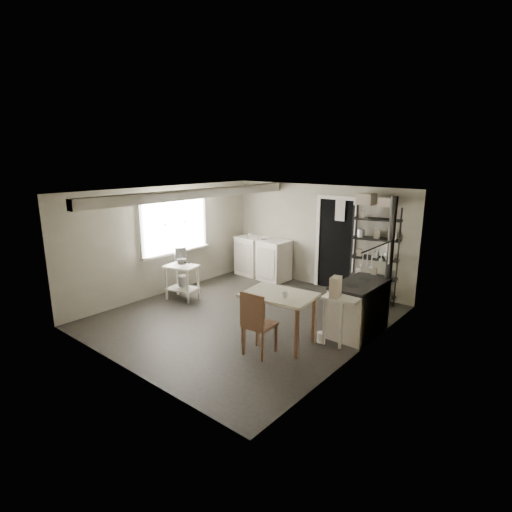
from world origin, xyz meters
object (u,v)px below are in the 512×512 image
Objects in this scene: stockpot at (180,253)px; shelf_rack at (375,256)px; base_cabinets at (263,259)px; work_table at (279,320)px; prep_table at (182,281)px; stove at (359,308)px; flour_sack at (367,293)px; chair at (260,323)px.

shelf_rack is at bearing 35.85° from stockpot.
base_cabinets is 0.75× the size of shelf_rack.
stockpot reaches higher than work_table.
stove reaches higher than prep_table.
base_cabinets is 3.60m from stove.
flour_sack is (3.09, 2.16, -0.16)m from prep_table.
prep_table is 0.49× the size of base_cabinets.
stockpot is 3.07m from chair.
chair is (2.89, -0.92, -0.45)m from stockpot.
shelf_rack is 1.78m from stove.
base_cabinets is (0.28, 2.31, 0.06)m from prep_table.
flour_sack is at bearing -0.41° from base_cabinets.
stockpot is at bearing -168.26° from stove.
chair is (-0.00, -0.47, 0.10)m from work_table.
stockpot is 0.25× the size of stove.
prep_table is 0.72× the size of chair.
work_table reaches higher than flour_sack.
chair is (-0.80, -1.62, 0.05)m from stove.
shelf_rack is (2.81, 0.13, 0.49)m from base_cabinets.
shelf_rack is 1.75× the size of stove.
work_table is at bearing -44.54° from base_cabinets.
stove is at bearing 12.69° from prep_table.
shelf_rack is 1.96× the size of chair.
prep_table is 3.97m from shelf_rack.
shelf_rack reaches higher than base_cabinets.
stockpot reaches higher than flour_sack.
stockpot is 3.99m from shelf_rack.
stove is at bearing -88.71° from shelf_rack.
stockpot is 0.25× the size of work_table.
base_cabinets is at bearing 156.21° from stove.
base_cabinets is 1.35× the size of work_table.
prep_table is at bearing -144.98° from flour_sack.
flour_sack is at bearing -104.35° from shelf_rack.
flour_sack is (-0.46, 1.36, -0.20)m from stove.
stove reaches higher than work_table.
stockpot is at bearing -98.30° from base_cabinets.
work_table reaches higher than prep_table.
shelf_rack reaches higher than flour_sack.
flour_sack is (2.81, -0.15, -0.22)m from base_cabinets.
base_cabinets reaches higher than stove.
stockpot is (-0.15, 0.10, 0.54)m from prep_table.
shelf_rack is 2.87m from work_table.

